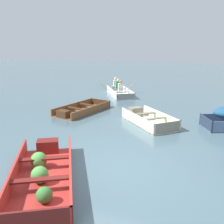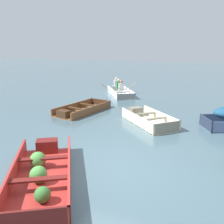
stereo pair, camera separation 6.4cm
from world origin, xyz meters
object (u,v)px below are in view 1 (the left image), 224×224
dinghy_red_foreground (43,171)px  skiff_wooden_brown_mid_moored (81,110)px  rowboat_white_with_crew (119,91)px  skiff_cream_outer_moored (147,119)px

dinghy_red_foreground → skiff_wooden_brown_mid_moored: (-1.98, 5.37, -0.05)m
skiff_wooden_brown_mid_moored → rowboat_white_with_crew: (0.12, 4.64, 0.11)m
rowboat_white_with_crew → skiff_cream_outer_moored: bearing=-59.1°
dinghy_red_foreground → skiff_wooden_brown_mid_moored: 5.72m
skiff_wooden_brown_mid_moored → skiff_cream_outer_moored: bearing=-7.7°
rowboat_white_with_crew → dinghy_red_foreground: bearing=-79.5°
skiff_wooden_brown_mid_moored → skiff_cream_outer_moored: size_ratio=1.17×
dinghy_red_foreground → skiff_cream_outer_moored: size_ratio=1.37×
skiff_wooden_brown_mid_moored → dinghy_red_foreground: bearing=-69.7°
dinghy_red_foreground → skiff_wooden_brown_mid_moored: dinghy_red_foreground is taller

